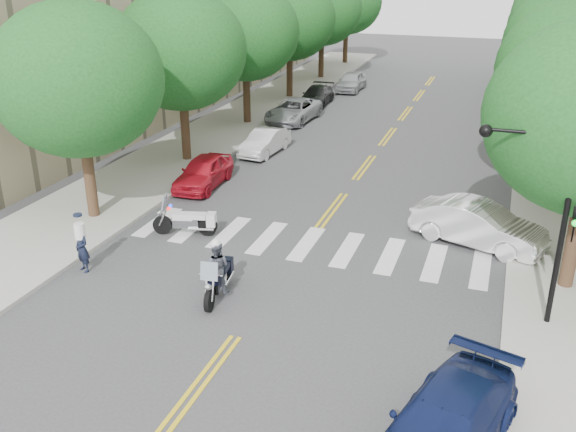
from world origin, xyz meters
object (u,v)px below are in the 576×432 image
at_px(motorcycle_police, 217,271).
at_px(motorcycle_parked, 190,221).
at_px(officer_standing, 82,248).
at_px(sedan_blue, 444,428).
at_px(convertible, 478,225).

distance_m(motorcycle_police, motorcycle_parked, 4.87).
xyz_separation_m(motorcycle_police, motorcycle_parked, (-2.94, 3.87, -0.31)).
xyz_separation_m(officer_standing, sedan_blue, (12.36, -4.71, -0.11)).
bearing_deg(officer_standing, convertible, 53.53).
bearing_deg(officer_standing, motorcycle_police, 25.37).
relative_size(convertible, sedan_blue, 0.96).
bearing_deg(convertible, officer_standing, 137.16).
bearing_deg(motorcycle_parked, convertible, -90.53).
bearing_deg(motorcycle_police, convertible, -147.17).
height_order(officer_standing, convertible, officer_standing).
distance_m(motorcycle_parked, officer_standing, 4.35).
distance_m(motorcycle_police, convertible, 9.81).
xyz_separation_m(officer_standing, convertible, (12.28, 6.50, -0.04)).
xyz_separation_m(motorcycle_police, officer_standing, (-4.95, 0.02, -0.03)).
height_order(motorcycle_police, officer_standing, motorcycle_police).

